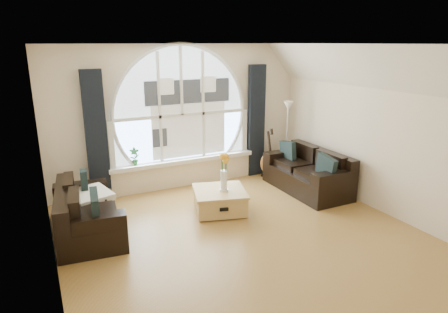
% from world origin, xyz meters
% --- Properties ---
extents(ground, '(5.00, 5.50, 0.01)m').
position_xyz_m(ground, '(0.00, 0.00, 0.00)').
color(ground, brown).
rests_on(ground, ground).
extents(ceiling, '(5.00, 5.50, 0.01)m').
position_xyz_m(ceiling, '(0.00, 0.00, 2.70)').
color(ceiling, silver).
rests_on(ceiling, ground).
extents(wall_back, '(5.00, 0.01, 2.70)m').
position_xyz_m(wall_back, '(0.00, 2.75, 1.35)').
color(wall_back, beige).
rests_on(wall_back, ground).
extents(wall_left, '(0.01, 5.50, 2.70)m').
position_xyz_m(wall_left, '(-2.50, 0.00, 1.35)').
color(wall_left, beige).
rests_on(wall_left, ground).
extents(wall_right, '(0.01, 5.50, 2.70)m').
position_xyz_m(wall_right, '(2.50, 0.00, 1.35)').
color(wall_right, beige).
rests_on(wall_right, ground).
extents(attic_slope, '(0.92, 5.50, 0.72)m').
position_xyz_m(attic_slope, '(2.20, 0.00, 2.35)').
color(attic_slope, silver).
rests_on(attic_slope, ground).
extents(arched_window, '(2.60, 0.06, 2.15)m').
position_xyz_m(arched_window, '(0.00, 2.72, 1.62)').
color(arched_window, silver).
rests_on(arched_window, wall_back).
extents(window_sill, '(2.90, 0.22, 0.08)m').
position_xyz_m(window_sill, '(0.00, 2.65, 0.51)').
color(window_sill, white).
rests_on(window_sill, wall_back).
extents(window_frame, '(2.76, 0.08, 2.15)m').
position_xyz_m(window_frame, '(0.00, 2.69, 1.62)').
color(window_frame, white).
rests_on(window_frame, wall_back).
extents(neighbor_house, '(1.70, 0.02, 1.50)m').
position_xyz_m(neighbor_house, '(0.15, 2.71, 1.50)').
color(neighbor_house, silver).
rests_on(neighbor_house, wall_back).
extents(curtain_left, '(0.35, 0.12, 2.30)m').
position_xyz_m(curtain_left, '(-1.60, 2.63, 1.15)').
color(curtain_left, black).
rests_on(curtain_left, ground).
extents(curtain_right, '(0.35, 0.12, 2.30)m').
position_xyz_m(curtain_right, '(1.60, 2.63, 1.15)').
color(curtain_right, black).
rests_on(curtain_right, ground).
extents(sofa_left, '(0.99, 1.71, 0.73)m').
position_xyz_m(sofa_left, '(-1.99, 1.37, 0.40)').
color(sofa_left, black).
rests_on(sofa_left, ground).
extents(sofa_right, '(0.88, 1.74, 0.77)m').
position_xyz_m(sofa_right, '(1.97, 1.36, 0.40)').
color(sofa_right, black).
rests_on(sofa_right, ground).
extents(coffee_chest, '(1.04, 1.04, 0.41)m').
position_xyz_m(coffee_chest, '(0.09, 1.24, 0.20)').
color(coffee_chest, tan).
rests_on(coffee_chest, ground).
extents(throw_blanket, '(0.69, 0.69, 0.10)m').
position_xyz_m(throw_blanket, '(-1.90, 1.61, 0.50)').
color(throw_blanket, silver).
rests_on(throw_blanket, sofa_left).
extents(vase_flowers, '(0.24, 0.24, 0.70)m').
position_xyz_m(vase_flowers, '(0.14, 1.19, 0.76)').
color(vase_flowers, white).
rests_on(vase_flowers, coffee_chest).
extents(floor_lamp, '(0.24, 0.24, 1.60)m').
position_xyz_m(floor_lamp, '(2.04, 2.15, 0.80)').
color(floor_lamp, '#B2B2B2').
rests_on(floor_lamp, ground).
extents(guitar, '(0.39, 0.28, 1.06)m').
position_xyz_m(guitar, '(1.72, 2.33, 0.53)').
color(guitar, brown).
rests_on(guitar, ground).
extents(potted_plant, '(0.18, 0.13, 0.33)m').
position_xyz_m(potted_plant, '(-0.96, 2.65, 0.72)').
color(potted_plant, '#1E6023').
rests_on(potted_plant, window_sill).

